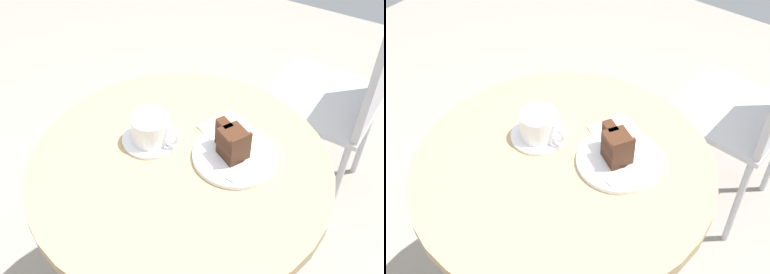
{
  "view_description": "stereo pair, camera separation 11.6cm",
  "coord_description": "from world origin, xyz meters",
  "views": [
    {
      "loc": [
        0.42,
        -0.67,
        1.55
      ],
      "look_at": [
        0.0,
        0.06,
        0.75
      ],
      "focal_mm": 45.0,
      "sensor_mm": 36.0,
      "label": 1
    },
    {
      "loc": [
        0.51,
        -0.61,
        1.55
      ],
      "look_at": [
        0.0,
        0.06,
        0.75
      ],
      "focal_mm": 45.0,
      "sensor_mm": 36.0,
      "label": 2
    }
  ],
  "objects": [
    {
      "name": "saucer",
      "position": [
        -0.11,
        0.03,
        0.71
      ],
      "size": [
        0.14,
        0.14,
        0.01
      ],
      "color": "white",
      "rests_on": "cafe_table"
    },
    {
      "name": "cafe_chair",
      "position": [
        0.25,
        0.74,
        0.54
      ],
      "size": [
        0.4,
        0.4,
        0.93
      ],
      "rotation": [
        0.0,
        0.0,
        4.66
      ],
      "color": "#BCBCC1",
      "rests_on": "ground"
    },
    {
      "name": "cake_plate",
      "position": [
        0.11,
        0.08,
        0.71
      ],
      "size": [
        0.21,
        0.21,
        0.01
      ],
      "color": "white",
      "rests_on": "cafe_table"
    },
    {
      "name": "fork",
      "position": [
        0.14,
        0.05,
        0.72
      ],
      "size": [
        0.03,
        0.13,
        0.0
      ],
      "rotation": [
        0.0,
        0.0,
        4.58
      ],
      "color": "silver",
      "rests_on": "cake_plate"
    },
    {
      "name": "napkin",
      "position": [
        0.05,
        0.16,
        0.71
      ],
      "size": [
        0.17,
        0.17,
        0.0
      ],
      "rotation": [
        0.0,
        0.0,
        2.54
      ],
      "color": "beige",
      "rests_on": "cafe_table"
    },
    {
      "name": "teaspoon",
      "position": [
        -0.07,
        0.07,
        0.72
      ],
      "size": [
        0.09,
        0.04,
        0.0
      ],
      "rotation": [
        0.0,
        0.0,
        5.97
      ],
      "color": "silver",
      "rests_on": "saucer"
    },
    {
      "name": "cafe_table",
      "position": [
        0.0,
        0.0,
        0.59
      ],
      "size": [
        0.74,
        0.74,
        0.71
      ],
      "color": "tan",
      "rests_on": "ground"
    },
    {
      "name": "cake_slice",
      "position": [
        0.1,
        0.08,
        0.76
      ],
      "size": [
        0.1,
        0.08,
        0.08
      ],
      "rotation": [
        0.0,
        0.0,
        2.63
      ],
      "color": "#422619",
      "rests_on": "cake_plate"
    },
    {
      "name": "coffee_cup",
      "position": [
        -0.1,
        0.03,
        0.75
      ],
      "size": [
        0.13,
        0.1,
        0.07
      ],
      "color": "white",
      "rests_on": "saucer"
    }
  ]
}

